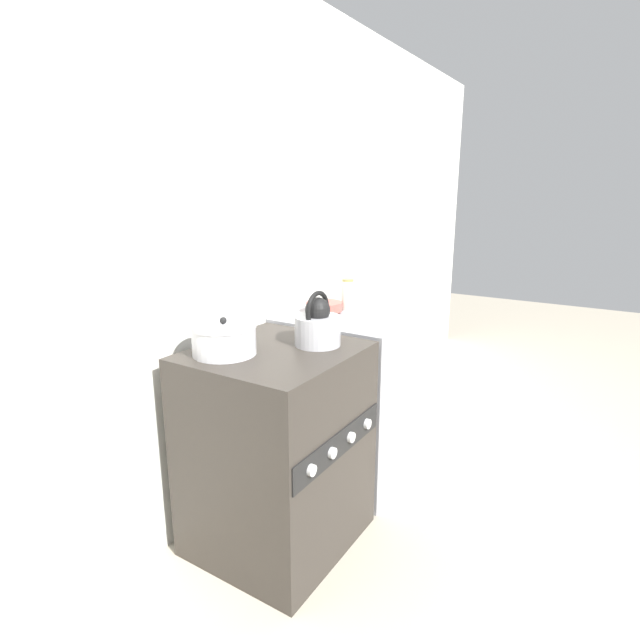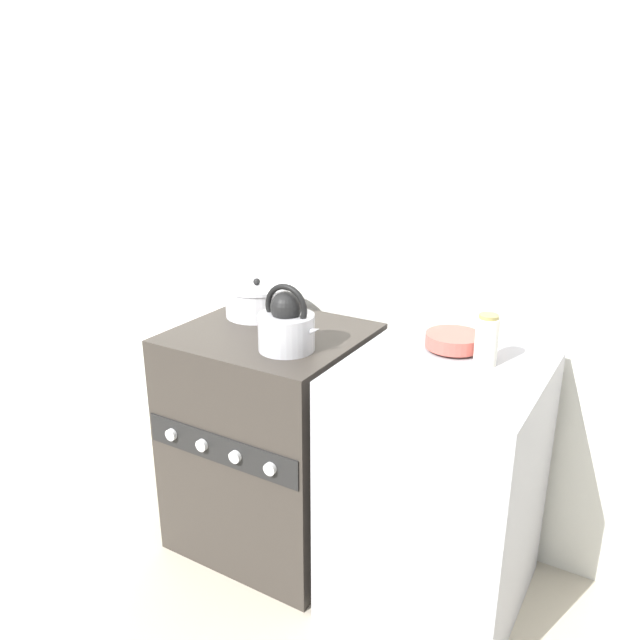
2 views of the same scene
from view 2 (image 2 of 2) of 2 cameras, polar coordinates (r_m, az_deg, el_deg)
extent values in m
plane|color=#B2A893|center=(2.56, -8.39, -22.25)|extent=(12.00, 12.00, 0.00)
cube|color=silver|center=(2.55, 0.52, 9.34)|extent=(7.00, 0.06, 2.50)
cube|color=#332D28|center=(2.50, -4.38, -10.68)|extent=(0.67, 0.62, 0.89)
cube|color=black|center=(2.23, -9.11, -11.61)|extent=(0.65, 0.01, 0.11)
cylinder|color=silver|center=(2.36, -13.45, -10.16)|extent=(0.04, 0.02, 0.04)
cylinder|color=silver|center=(2.27, -10.76, -11.19)|extent=(0.04, 0.02, 0.04)
cylinder|color=silver|center=(2.19, -7.76, -12.29)|extent=(0.04, 0.02, 0.04)
cylinder|color=silver|center=(2.11, -4.59, -13.41)|extent=(0.04, 0.02, 0.04)
cube|color=#99999E|center=(2.24, 10.63, -14.70)|extent=(0.62, 0.65, 0.89)
cylinder|color=#B2B2B7|center=(2.12, -3.09, -1.12)|extent=(0.19, 0.19, 0.13)
sphere|color=black|center=(2.09, -3.13, 1.17)|extent=(0.11, 0.11, 0.11)
torus|color=black|center=(2.09, -3.13, 1.14)|extent=(0.17, 0.02, 0.17)
cone|color=#B2B2B7|center=(2.07, -0.98, -1.09)|extent=(0.10, 0.04, 0.08)
cylinder|color=silver|center=(2.48, -5.74, 1.66)|extent=(0.25, 0.25, 0.11)
cylinder|color=silver|center=(2.46, -5.79, 3.04)|extent=(0.26, 0.26, 0.01)
sphere|color=black|center=(2.46, -5.80, 3.51)|extent=(0.03, 0.03, 0.03)
cylinder|color=#B75147|center=(2.17, 12.08, -2.53)|extent=(0.09, 0.09, 0.01)
cylinder|color=#B75147|center=(2.16, 12.13, -1.83)|extent=(0.19, 0.19, 0.05)
cylinder|color=silver|center=(2.05, 14.98, -1.92)|extent=(0.07, 0.07, 0.16)
cylinder|color=#998C4C|center=(2.02, 15.18, 0.31)|extent=(0.06, 0.06, 0.01)
camera|label=1|loc=(2.88, -48.64, 9.33)|focal=28.00mm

